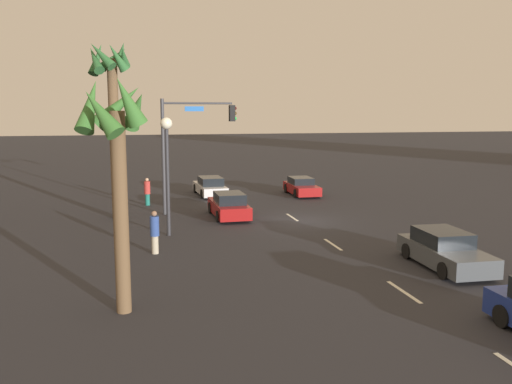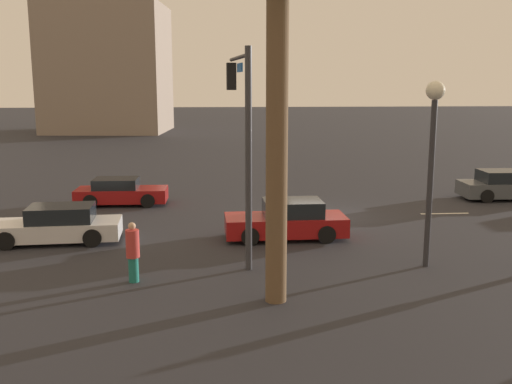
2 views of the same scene
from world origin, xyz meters
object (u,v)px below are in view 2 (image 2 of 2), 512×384
(car_0, at_px, (287,221))
(palm_tree_1, at_px, (278,27))
(car_3, at_px, (56,225))
(pedestrian_0, at_px, (133,251))
(car_4, at_px, (121,192))
(streetlamp, at_px, (433,137))
(building_1, at_px, (108,69))
(car_1, at_px, (507,186))
(traffic_signal, at_px, (242,120))

(car_0, distance_m, palm_tree_1, 8.91)
(car_3, distance_m, pedestrian_0, 5.57)
(car_4, bearing_deg, palm_tree_1, 114.84)
(streetlamp, bearing_deg, palm_tree_1, 27.87)
(building_1, bearing_deg, car_1, 127.04)
(palm_tree_1, bearing_deg, car_1, -135.10)
(traffic_signal, height_order, pedestrian_0, traffic_signal)
(car_0, distance_m, streetlamp, 6.28)
(car_3, bearing_deg, car_0, 179.42)
(car_1, height_order, building_1, building_1)
(car_4, bearing_deg, car_1, 179.75)
(car_1, xyz_separation_m, palm_tree_1, (12.69, 12.64, 6.26))
(streetlamp, height_order, building_1, building_1)
(car_3, relative_size, palm_tree_1, 0.49)
(traffic_signal, relative_size, building_1, 0.47)
(traffic_signal, bearing_deg, palm_tree_1, 99.16)
(car_1, relative_size, pedestrian_0, 2.63)
(car_1, height_order, traffic_signal, traffic_signal)
(car_3, distance_m, palm_tree_1, 11.47)
(car_0, distance_m, car_1, 13.25)
(car_3, xyz_separation_m, streetlamp, (-12.15, 3.71, 3.40))
(pedestrian_0, bearing_deg, car_3, -53.61)
(car_0, height_order, streetlamp, streetlamp)
(car_4, distance_m, streetlamp, 15.21)
(car_0, relative_size, car_1, 0.96)
(building_1, bearing_deg, traffic_signal, 109.23)
(pedestrian_0, xyz_separation_m, palm_tree_1, (-3.90, 1.85, 5.99))
(car_1, distance_m, pedestrian_0, 19.79)
(building_1, bearing_deg, streetlamp, 114.54)
(car_1, bearing_deg, traffic_signal, 32.49)
(palm_tree_1, distance_m, building_1, 55.93)
(car_1, relative_size, traffic_signal, 0.69)
(car_4, relative_size, palm_tree_1, 0.43)
(car_1, distance_m, palm_tree_1, 18.97)
(palm_tree_1, bearing_deg, pedestrian_0, -25.38)
(pedestrian_0, bearing_deg, traffic_signal, -144.72)
(car_1, bearing_deg, car_0, 28.87)
(building_1, bearing_deg, pedestrian_0, 105.26)
(streetlamp, bearing_deg, building_1, -70.58)
(car_1, distance_m, car_4, 18.57)
(car_0, xyz_separation_m, pedestrian_0, (4.98, 4.39, 0.26))
(car_3, relative_size, traffic_signal, 0.71)
(car_0, relative_size, palm_tree_1, 0.45)
(car_0, relative_size, pedestrian_0, 2.52)
(car_1, relative_size, car_4, 1.10)
(palm_tree_1, relative_size, building_1, 0.69)
(car_4, height_order, palm_tree_1, palm_tree_1)
(car_1, distance_m, traffic_signal, 16.28)
(car_0, bearing_deg, pedestrian_0, 41.42)
(streetlamp, relative_size, pedestrian_0, 3.24)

